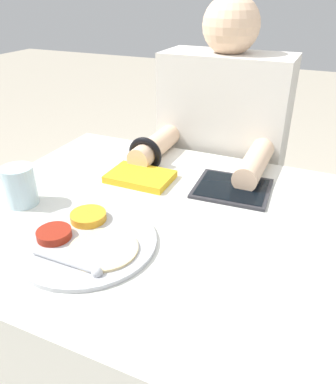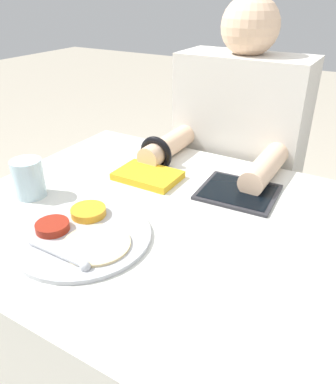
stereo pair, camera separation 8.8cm
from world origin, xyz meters
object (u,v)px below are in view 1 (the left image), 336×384
Objects in this scene: thali_tray at (86,240)px; red_notebook at (140,177)px; person_diner at (219,182)px; tablet_device at (232,188)px; drinking_glass at (20,186)px.

thali_tray is 1.67× the size of red_notebook.
tablet_device is at bearing -68.73° from person_diner.
person_diner is at bearing 111.27° from tablet_device.
thali_tray is at bearing -121.67° from tablet_device.
red_notebook is 0.15× the size of person_diner.
person_diner reaches higher than thali_tray.
red_notebook is at bearing 48.52° from drinking_glass.
person_diner is (0.09, 0.70, -0.17)m from thali_tray.
drinking_glass reaches higher than red_notebook.
drinking_glass is at bearing -148.35° from tablet_device.
red_notebook is at bearing -108.21° from person_diner.
red_notebook is 0.32m from drinking_glass.
thali_tray is 0.25× the size of person_diner.
drinking_glass is at bearing -118.46° from person_diner.
person_diner reaches higher than drinking_glass.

